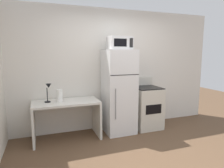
{
  "coord_description": "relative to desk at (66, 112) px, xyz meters",
  "views": [
    {
      "loc": [
        -1.51,
        -2.46,
        1.65
      ],
      "look_at": [
        -0.21,
        1.1,
        1.07
      ],
      "focal_mm": 31.83,
      "sensor_mm": 36.0,
      "label": 1
    }
  ],
  "objects": [
    {
      "name": "desk_lamp",
      "position": [
        -0.31,
        0.02,
        0.46
      ],
      "size": [
        0.14,
        0.12,
        0.35
      ],
      "color": "black",
      "rests_on": "desk"
    },
    {
      "name": "refrigerator",
      "position": [
        1.09,
        0.0,
        0.34
      ],
      "size": [
        0.61,
        0.64,
        1.73
      ],
      "color": "white",
      "rests_on": "ground"
    },
    {
      "name": "ground_plane",
      "position": [
        1.06,
        -1.32,
        -0.53
      ],
      "size": [
        12.0,
        12.0,
        0.0
      ],
      "primitive_type": "plane",
      "color": "brown"
    },
    {
      "name": "desk",
      "position": [
        0.0,
        0.0,
        0.0
      ],
      "size": [
        1.25,
        0.62,
        0.75
      ],
      "color": "silver",
      "rests_on": "ground"
    },
    {
      "name": "oven_range",
      "position": [
        1.76,
        0.01,
        -0.06
      ],
      "size": [
        0.58,
        0.61,
        1.1
      ],
      "color": "beige",
      "rests_on": "ground"
    },
    {
      "name": "microwave",
      "position": [
        1.09,
        -0.02,
        1.33
      ],
      "size": [
        0.46,
        0.35,
        0.26
      ],
      "color": "silver",
      "rests_on": "refrigerator"
    },
    {
      "name": "wall_back_white",
      "position": [
        1.06,
        0.38,
        0.77
      ],
      "size": [
        5.0,
        0.1,
        2.6
      ],
      "primitive_type": "cube",
      "color": "silver",
      "rests_on": "ground"
    },
    {
      "name": "paper_towel_roll",
      "position": [
        -0.12,
        -0.0,
        0.34
      ],
      "size": [
        0.11,
        0.11,
        0.24
      ],
      "primitive_type": "cylinder",
      "color": "white",
      "rests_on": "desk"
    }
  ]
}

